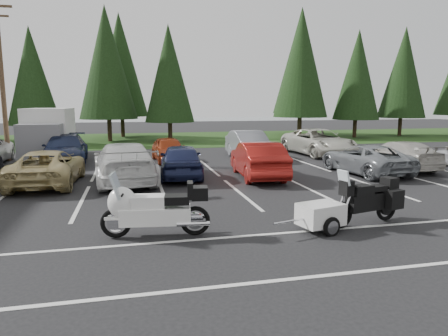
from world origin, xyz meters
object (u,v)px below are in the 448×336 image
at_px(box_truck, 47,134).
at_px(car_far_2, 169,149).
at_px(car_near_7, 398,155).
at_px(cargo_trailer, 320,217).
at_px(car_far_1, 65,149).
at_px(car_near_5, 258,160).
at_px(car_near_6, 365,159).
at_px(car_near_3, 124,163).
at_px(car_far_4, 318,142).
at_px(adventure_motorcycle, 365,196).
at_px(car_near_4, 181,160).
at_px(car_far_3, 249,145).
at_px(touring_motorcycle, 155,204).
at_px(car_near_2, 48,167).
at_px(utility_pole, 1,75).

distance_m(box_truck, car_far_2, 7.38).
distance_m(car_near_7, cargo_trailer, 11.46).
bearing_deg(car_far_1, car_far_2, -8.05).
xyz_separation_m(car_near_5, car_far_1, (-8.74, 6.18, -0.01)).
height_order(car_near_6, car_near_7, car_near_7).
height_order(car_near_3, car_far_4, car_near_3).
bearing_deg(box_truck, adventure_motorcycle, -55.85).
xyz_separation_m(car_near_4, car_near_5, (3.24, -0.73, 0.04)).
bearing_deg(car_near_4, car_near_3, 19.24).
xyz_separation_m(car_near_3, car_near_4, (2.38, 0.61, -0.08)).
xyz_separation_m(car_far_3, touring_motorcycle, (-6.15, -12.72, -0.01)).
distance_m(car_near_5, adventure_motorcycle, 7.22).
bearing_deg(car_near_6, car_near_4, -10.20).
relative_size(car_near_4, car_far_3, 0.89).
height_order(car_far_3, cargo_trailer, car_far_3).
xyz_separation_m(box_truck, car_far_1, (1.32, -2.41, -0.68)).
distance_m(car_far_3, touring_motorcycle, 14.13).
distance_m(car_near_3, car_near_6, 10.73).
xyz_separation_m(car_near_2, car_far_3, (9.89, 5.41, 0.11)).
bearing_deg(car_far_2, car_far_3, -3.80).
distance_m(car_far_2, adventure_motorcycle, 13.54).
xyz_separation_m(utility_pole, car_near_2, (3.52, -7.72, -4.01)).
bearing_deg(touring_motorcycle, car_far_2, 90.39).
xyz_separation_m(car_near_6, cargo_trailer, (-5.87, -7.30, -0.31)).
bearing_deg(box_truck, touring_motorcycle, -71.27).
distance_m(car_near_3, touring_motorcycle, 7.10).
height_order(utility_pole, car_near_3, utility_pole).
height_order(car_near_4, adventure_motorcycle, adventure_motorcycle).
xyz_separation_m(utility_pole, car_far_2, (8.77, -2.33, -4.02)).
bearing_deg(car_near_4, touring_motorcycle, 83.22).
relative_size(car_far_3, touring_motorcycle, 1.70).
relative_size(car_far_3, car_far_4, 0.84).
xyz_separation_m(car_near_3, cargo_trailer, (4.86, -7.56, -0.46)).
height_order(car_near_4, car_far_1, car_far_1).
relative_size(car_near_2, car_near_7, 1.05).
xyz_separation_m(box_truck, car_near_2, (1.52, -8.22, -0.76)).
relative_size(car_near_6, car_far_3, 0.99).
bearing_deg(car_near_7, car_near_4, -1.40).
relative_size(car_near_5, car_far_4, 0.81).
height_order(box_truck, adventure_motorcycle, box_truck).
distance_m(car_near_4, car_near_6, 8.39).
xyz_separation_m(box_truck, car_near_5, (10.07, -8.59, -0.67)).
bearing_deg(utility_pole, car_near_6, -25.63).
height_order(utility_pole, car_far_2, utility_pole).
bearing_deg(touring_motorcycle, car_near_4, 85.63).
height_order(car_far_3, adventure_motorcycle, car_far_3).
bearing_deg(car_far_1, car_near_3, -66.31).
xyz_separation_m(car_near_3, car_far_2, (2.32, 5.64, -0.14)).
xyz_separation_m(utility_pole, car_near_5, (12.07, -8.09, -3.92)).
distance_m(box_truck, cargo_trailer, 18.58).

